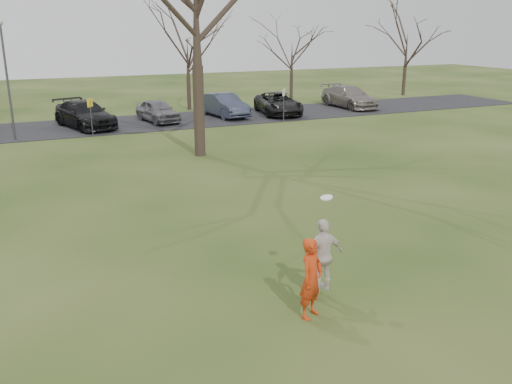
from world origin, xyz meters
The scene contains 14 objects.
ground centered at (0.00, 0.00, 0.00)m, with size 120.00×120.00×0.00m, color #1E380F.
parking_strip centered at (0.00, 25.00, 0.02)m, with size 62.00×6.50×0.04m, color black.
player_defender centered at (-0.62, -0.22, 0.88)m, with size 0.64×0.42×1.76m, color red.
car_3 centered at (-2.02, 24.82, 0.82)m, with size 2.19×5.40×1.57m, color black.
car_4 centered at (2.49, 24.97, 0.74)m, with size 1.65×4.10×1.40m, color slate.
car_5 centered at (7.10, 25.19, 0.81)m, with size 1.63×4.68×1.54m, color #33384D.
car_6 centered at (10.91, 24.64, 0.78)m, with size 2.44×5.30×1.47m, color black.
car_7 centered at (17.25, 25.40, 0.82)m, with size 2.19×5.40×1.57m, color gray.
catching_play centered at (0.00, 0.36, 1.05)m, with size 1.02×0.56×2.17m.
lamp_post centered at (-6.00, 22.50, 3.97)m, with size 0.34×0.34×6.27m.
sign_yellow centered at (-2.00, 22.00, 1.45)m, with size 0.35×0.35×2.08m.
sign_white centered at (10.00, 22.00, 1.45)m, with size 0.35×0.35×2.08m.
big_tree centered at (2.00, 15.00, 7.00)m, with size 9.00×9.00×14.00m, color #352821, non-canonical shape.
small_tree_row centered at (4.38, 30.06, 3.89)m, with size 55.00×5.90×8.50m.
Camera 1 is at (-5.86, -9.10, 5.91)m, focal length 37.99 mm.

